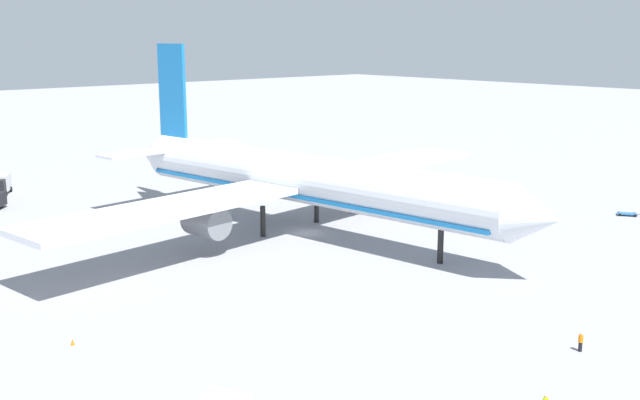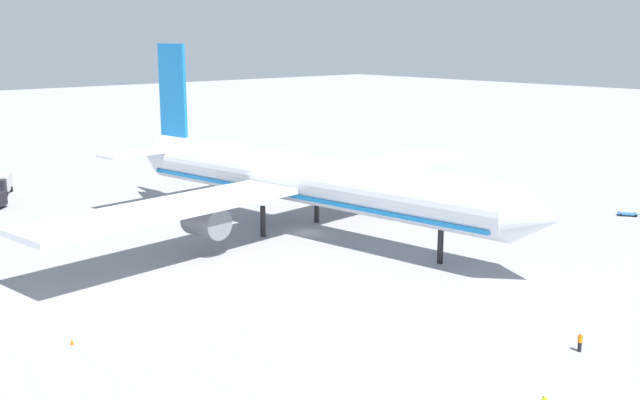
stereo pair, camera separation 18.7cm
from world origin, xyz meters
name	(u,v)px [view 2 (the right image)]	position (x,y,z in m)	size (l,w,h in m)	color
ground_plane	(307,233)	(0.00, 0.00, 0.00)	(600.00, 600.00, 0.00)	gray
airliner	(299,179)	(-1.33, -0.17, 7.08)	(71.51, 77.19, 24.51)	silver
service_truck_4	(2,184)	(-52.49, -21.54, 1.73)	(6.12, 4.86, 3.19)	black
baggage_cart_0	(628,214)	(23.35, 41.42, 0.27)	(3.20, 2.66, 0.40)	#26598C
ground_worker_3	(580,342)	(44.75, -8.27, 0.84)	(0.49, 0.49, 1.65)	black
traffic_cone_2	(72,342)	(15.57, -39.39, 0.28)	(0.36, 0.36, 0.55)	orange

